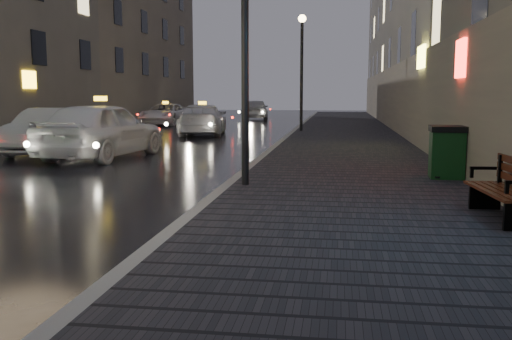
{
  "coord_description": "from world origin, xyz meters",
  "views": [
    {
      "loc": [
        3.6,
        -4.61,
        1.88
      ],
      "look_at": [
        2.5,
        2.94,
        0.85
      ],
      "focal_mm": 40.0,
      "sensor_mm": 36.0,
      "label": 1
    }
  ],
  "objects": [
    {
      "name": "curb_far",
      "position": [
        -7.4,
        21.0,
        0.07
      ],
      "size": [
        0.2,
        58.0,
        0.15
      ],
      "primitive_type": "cube",
      "color": "slate",
      "rests_on": "ground"
    },
    {
      "name": "trash_bin",
      "position": [
        5.8,
        7.45,
        0.69
      ],
      "size": [
        0.73,
        0.73,
        1.07
      ],
      "rotation": [
        0.0,
        0.0,
        -0.05
      ],
      "color": "black",
      "rests_on": "sidewalk"
    },
    {
      "name": "building_far_c",
      "position": [
        -13.5,
        39.0,
        5.5
      ],
      "size": [
        6.0,
        22.0,
        11.0
      ],
      "primitive_type": "cube",
      "color": "#6B6051",
      "rests_on": "ground"
    },
    {
      "name": "lamp_far",
      "position": [
        1.85,
        22.0,
        3.49
      ],
      "size": [
        0.36,
        0.36,
        5.28
      ],
      "color": "black",
      "rests_on": "sidewalk"
    },
    {
      "name": "taxi_mid",
      "position": [
        -2.53,
        20.67,
        0.69
      ],
      "size": [
        2.58,
        4.99,
        1.38
      ],
      "primitive_type": "imported",
      "rotation": [
        0.0,
        0.0,
        3.28
      ],
      "color": "silver",
      "rests_on": "ground"
    },
    {
      "name": "taxi_far",
      "position": [
        -6.68,
        28.48,
        0.64
      ],
      "size": [
        2.44,
        4.74,
        1.28
      ],
      "primitive_type": "imported",
      "rotation": [
        0.0,
        0.0,
        -0.07
      ],
      "color": "silver",
      "rests_on": "ground"
    },
    {
      "name": "curb",
      "position": [
        1.5,
        21.0,
        0.07
      ],
      "size": [
        0.2,
        58.0,
        0.15
      ],
      "primitive_type": "cube",
      "color": "slate",
      "rests_on": "ground"
    },
    {
      "name": "sidewalk_far",
      "position": [
        -8.7,
        21.0,
        0.07
      ],
      "size": [
        2.4,
        58.0,
        0.15
      ],
      "primitive_type": "cube",
      "color": "black",
      "rests_on": "ground"
    },
    {
      "name": "lamp_near",
      "position": [
        1.85,
        6.0,
        3.49
      ],
      "size": [
        0.36,
        0.36,
        5.28
      ],
      "color": "black",
      "rests_on": "sidewalk"
    },
    {
      "name": "taxi_near",
      "position": [
        -3.2,
        11.06,
        0.83
      ],
      "size": [
        2.52,
        5.07,
        1.66
      ],
      "primitive_type": "imported",
      "rotation": [
        0.0,
        0.0,
        3.02
      ],
      "color": "white",
      "rests_on": "ground"
    },
    {
      "name": "bench",
      "position": [
        5.91,
        3.54,
        0.57
      ],
      "size": [
        0.71,
        1.69,
        0.84
      ],
      "rotation": [
        0.0,
        0.0,
        0.09
      ],
      "color": "black",
      "rests_on": "sidewalk"
    },
    {
      "name": "car_far",
      "position": [
        -2.34,
        36.02,
        0.73
      ],
      "size": [
        2.32,
        4.51,
        1.47
      ],
      "primitive_type": "imported",
      "rotation": [
        0.0,
        0.0,
        3.28
      ],
      "color": "#94959C",
      "rests_on": "ground"
    },
    {
      "name": "sidewalk",
      "position": [
        3.9,
        21.0,
        0.07
      ],
      "size": [
        4.6,
        58.0,
        0.15
      ],
      "primitive_type": "cube",
      "color": "black",
      "rests_on": "ground"
    },
    {
      "name": "car_left_mid",
      "position": [
        -5.33,
        12.04,
        0.71
      ],
      "size": [
        1.63,
        4.35,
        1.42
      ],
      "primitive_type": "imported",
      "rotation": [
        0.0,
        0.0,
        0.03
      ],
      "color": "#A2A0A8",
      "rests_on": "ground"
    }
  ]
}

